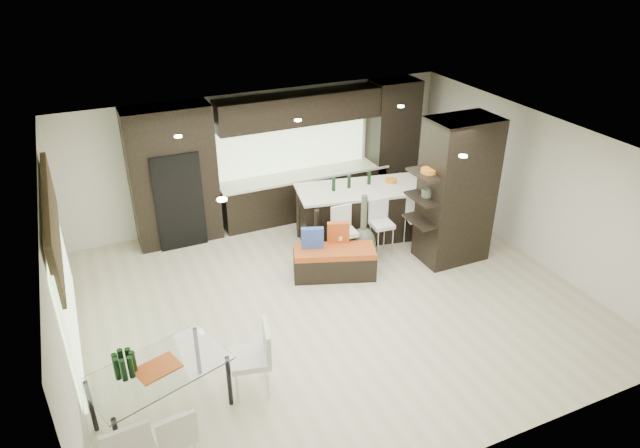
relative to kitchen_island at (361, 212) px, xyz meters
name	(u,v)px	position (x,y,z in m)	size (l,w,h in m)	color
ground	(335,300)	(-1.44, -1.83, -0.52)	(8.00, 8.00, 0.00)	beige
back_wall	(262,156)	(-1.44, 1.67, 0.83)	(8.00, 0.02, 2.70)	beige
left_wall	(61,288)	(-5.44, -1.83, 0.83)	(0.02, 7.00, 2.70)	beige
right_wall	(533,186)	(2.56, -1.83, 0.83)	(0.02, 7.00, 2.70)	beige
ceiling	(337,147)	(-1.44, -1.83, 2.18)	(8.00, 7.00, 0.02)	white
window_left	(64,280)	(-5.40, -1.63, 0.83)	(0.04, 3.20, 1.90)	#B2D199
window_back	(290,143)	(-0.84, 1.63, 1.03)	(3.40, 0.04, 1.20)	#B2D199
stone_accent	(51,220)	(-5.37, -1.63, 1.73)	(0.08, 3.00, 0.80)	brown
ceiling_spots	(330,143)	(-1.44, -1.58, 2.16)	(4.00, 3.00, 0.02)	white
back_cabinetry	(291,157)	(-0.94, 1.34, 0.83)	(6.80, 0.68, 2.70)	black
refrigerator	(176,196)	(-3.34, 1.29, 0.43)	(0.90, 0.68, 1.90)	black
partition_column	(457,191)	(1.16, -1.43, 0.83)	(1.20, 0.80, 2.70)	black
kitchen_island	(361,212)	(0.00, 0.00, 0.00)	(2.51, 1.08, 1.05)	black
stool_left	(345,242)	(-0.77, -0.84, -0.08)	(0.39, 0.39, 0.89)	silver
stool_mid	(381,234)	(0.00, -0.83, -0.08)	(0.39, 0.39, 0.88)	silver
stool_right	(416,227)	(0.77, -0.83, -0.10)	(0.37, 0.37, 0.84)	silver
bench	(334,262)	(-1.13, -1.15, -0.25)	(1.44, 0.55, 0.55)	black
floor_vase	(363,228)	(-0.41, -0.87, 0.14)	(0.49, 0.49, 1.32)	#47533C
dining_table	(162,393)	(-4.52, -3.25, -0.13)	(1.65, 0.93, 0.79)	white
chair_near	(174,437)	(-4.52, -4.02, -0.11)	(0.45, 0.45, 0.82)	silver
chair_end	(250,363)	(-3.36, -3.25, -0.05)	(0.51, 0.51, 0.94)	silver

